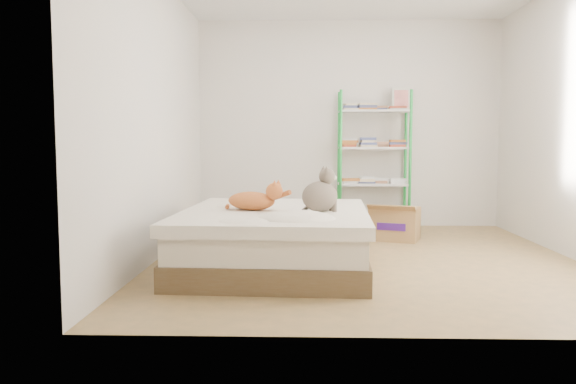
{
  "coord_description": "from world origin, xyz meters",
  "views": [
    {
      "loc": [
        -0.56,
        -5.09,
        1.06
      ],
      "look_at": [
        -0.71,
        -0.06,
        0.62
      ],
      "focal_mm": 35.0,
      "sensor_mm": 36.0,
      "label": 1
    }
  ],
  "objects_px": {
    "grey_cat": "(320,190)",
    "white_bin": "(261,215)",
    "bed": "(275,238)",
    "shelf_unit": "(374,158)",
    "orange_cat": "(251,198)",
    "cardboard_box": "(395,223)"
  },
  "relations": [
    {
      "from": "grey_cat",
      "to": "shelf_unit",
      "type": "xyz_separation_m",
      "value": [
        0.74,
        2.36,
        0.2
      ]
    },
    {
      "from": "bed",
      "to": "shelf_unit",
      "type": "distance_m",
      "value": 2.58
    },
    {
      "from": "orange_cat",
      "to": "white_bin",
      "type": "relative_size",
      "value": 1.38
    },
    {
      "from": "shelf_unit",
      "to": "bed",
      "type": "bearing_deg",
      "value": -116.4
    },
    {
      "from": "orange_cat",
      "to": "grey_cat",
      "type": "xyz_separation_m",
      "value": [
        0.57,
        -0.09,
        0.08
      ]
    },
    {
      "from": "grey_cat",
      "to": "white_bin",
      "type": "relative_size",
      "value": 1.02
    },
    {
      "from": "orange_cat",
      "to": "white_bin",
      "type": "bearing_deg",
      "value": 111.13
    },
    {
      "from": "grey_cat",
      "to": "bed",
      "type": "bearing_deg",
      "value": 56.01
    },
    {
      "from": "cardboard_box",
      "to": "orange_cat",
      "type": "bearing_deg",
      "value": -115.63
    },
    {
      "from": "grey_cat",
      "to": "white_bin",
      "type": "bearing_deg",
      "value": 0.37
    },
    {
      "from": "bed",
      "to": "shelf_unit",
      "type": "bearing_deg",
      "value": 66.45
    },
    {
      "from": "orange_cat",
      "to": "grey_cat",
      "type": "bearing_deg",
      "value": 10.24
    },
    {
      "from": "orange_cat",
      "to": "shelf_unit",
      "type": "bearing_deg",
      "value": 78.89
    },
    {
      "from": "bed",
      "to": "grey_cat",
      "type": "relative_size",
      "value": 5.52
    },
    {
      "from": "bed",
      "to": "white_bin",
      "type": "relative_size",
      "value": 5.61
    },
    {
      "from": "shelf_unit",
      "to": "white_bin",
      "type": "xyz_separation_m",
      "value": [
        -1.39,
        -0.19,
        -0.69
      ]
    },
    {
      "from": "shelf_unit",
      "to": "grey_cat",
      "type": "bearing_deg",
      "value": -107.38
    },
    {
      "from": "bed",
      "to": "cardboard_box",
      "type": "relative_size",
      "value": 3.21
    },
    {
      "from": "orange_cat",
      "to": "cardboard_box",
      "type": "bearing_deg",
      "value": 63.64
    },
    {
      "from": "grey_cat",
      "to": "shelf_unit",
      "type": "height_order",
      "value": "shelf_unit"
    },
    {
      "from": "grey_cat",
      "to": "shelf_unit",
      "type": "distance_m",
      "value": 2.48
    },
    {
      "from": "orange_cat",
      "to": "white_bin",
      "type": "height_order",
      "value": "orange_cat"
    }
  ]
}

